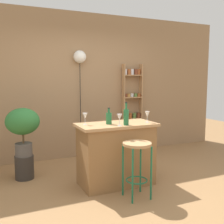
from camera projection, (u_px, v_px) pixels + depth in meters
The scene contains 13 objects.
ground at pixel (125, 191), 3.74m from camera, with size 12.00×12.00×0.00m, color olive.
back_wall at pixel (80, 86), 5.34m from camera, with size 6.40×0.10×2.80m, color #997551.
kitchen_counter at pixel (116, 154), 3.96m from camera, with size 1.13×0.60×0.90m.
bar_stool at pixel (137, 156), 3.48m from camera, with size 0.37×0.37×0.73m.
spice_shelf at pixel (132, 105), 5.71m from camera, with size 0.43×0.13×1.84m.
plant_stool at pixel (24, 167), 4.19m from camera, with size 0.29×0.29×0.36m, color #2D2823.
potted_plant at pixel (23, 125), 4.11m from camera, with size 0.51×0.46×0.74m.
bottle_vinegar at pixel (109, 118), 3.83m from camera, with size 0.08×0.08×0.23m.
bottle_olive_oil at pixel (126, 116), 3.74m from camera, with size 0.07×0.07×0.32m.
wine_glass_left at pixel (147, 114), 3.97m from camera, with size 0.07×0.07×0.16m.
wine_glass_center at pixel (85, 116), 3.77m from camera, with size 0.07×0.07×0.16m.
wine_glass_right at pixel (119, 117), 3.67m from camera, with size 0.07×0.07×0.16m.
pendant_globe_light at pixel (80, 58), 5.15m from camera, with size 0.24×0.24×2.07m.
Camera 1 is at (-1.63, -3.19, 1.54)m, focal length 43.57 mm.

